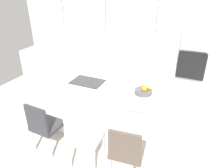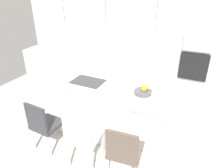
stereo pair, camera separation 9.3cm
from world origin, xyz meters
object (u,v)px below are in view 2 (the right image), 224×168
Objects in this scene: microwave at (198,43)px; chair_middle at (83,136)px; fruit_bowl at (143,91)px; oven at (193,67)px; chair_far at (124,150)px; chair_near at (44,124)px.

chair_middle is at bearing -115.50° from microwave.
fruit_bowl is 1.74m from microwave.
oven is (0.00, 0.00, -0.50)m from microwave.
fruit_bowl is at bearing 92.88° from chair_far.
chair_middle is (-0.58, -0.83, -0.45)m from fruit_bowl.
fruit_bowl reaches higher than chair_far.
fruit_bowl is at bearing -109.70° from oven.
oven reaches higher than chair_near.
fruit_bowl is 0.94m from chair_far.
oven is 3.08m from chair_near.
fruit_bowl is 0.31× the size of chair_far.
chair_near is 0.99× the size of chair_far.
microwave is 0.61× the size of chair_middle.
chair_near is at bearing -127.70° from oven.
fruit_bowl is 0.31× the size of chair_middle.
oven is 2.50m from chair_far.
oven is 0.64× the size of chair_near.
chair_far is (0.04, -0.83, -0.45)m from fruit_bowl.
oven is at bearing 52.30° from chair_near.
oven is 0.63× the size of chair_far.
fruit_bowl is at bearing -109.70° from microwave.
chair_far is (-0.53, -2.42, -0.38)m from oven.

